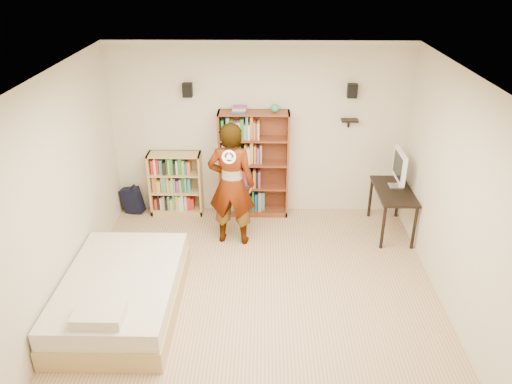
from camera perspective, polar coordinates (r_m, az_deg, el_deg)
ground at (r=6.13m, az=0.07°, el=-12.94°), size 4.50×5.00×0.01m
room_shell at (r=5.20m, az=0.09°, el=2.29°), size 4.52×5.02×2.71m
crown_molding at (r=4.91m, az=0.09°, el=12.03°), size 4.50×5.00×0.06m
speaker_left at (r=7.48m, az=-7.84°, el=11.47°), size 0.14×0.12×0.20m
speaker_right at (r=7.51m, az=10.95°, el=11.29°), size 0.14×0.12×0.20m
wall_shelf at (r=7.64m, az=10.65°, el=8.05°), size 0.25×0.16×0.02m
tall_bookshelf at (r=7.72m, az=-0.25°, el=3.12°), size 1.07×0.31×1.69m
low_bookshelf at (r=7.98m, az=-9.13°, el=0.94°), size 0.82×0.31×1.02m
computer_desk at (r=7.68m, az=15.20°, el=-2.10°), size 0.51×1.02×0.70m
imac at (r=7.54m, az=15.89°, el=2.50°), size 0.18×0.56×0.55m
daybed at (r=6.12m, az=-15.16°, el=-10.62°), size 1.30×2.00×0.59m
person at (r=6.94m, az=-2.82°, el=0.85°), size 0.70×0.50×1.81m
wii_wheel at (r=6.41m, az=-3.12°, el=4.01°), size 0.18×0.07×0.19m
navy_bag at (r=8.26m, az=-13.94°, el=-0.88°), size 0.36×0.28×0.44m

